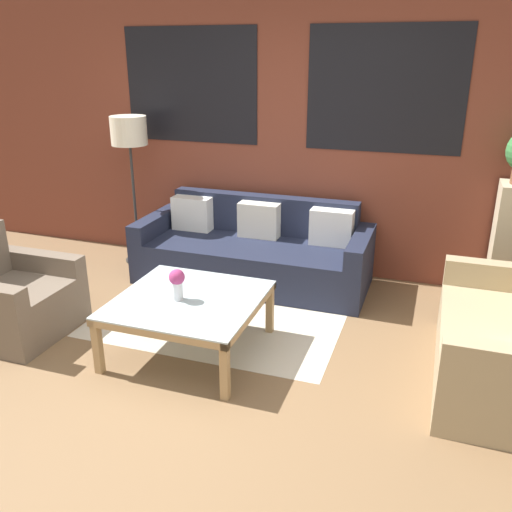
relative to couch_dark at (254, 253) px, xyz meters
name	(u,v)px	position (x,y,z in m)	size (l,w,h in m)	color
ground_plane	(176,391)	(0.13, -1.95, -0.28)	(16.00, 16.00, 0.00)	brown
wall_back_brick	(283,129)	(0.13, 0.49, 1.12)	(8.40, 0.09, 2.80)	brown
rug	(223,313)	(-0.01, -0.80, -0.28)	(2.05, 1.55, 0.00)	beige
couch_dark	(254,253)	(0.00, 0.00, 0.00)	(2.22, 0.88, 0.78)	#1E2338
settee_vintage	(511,344)	(2.20, -1.15, 0.03)	(0.80, 1.47, 0.92)	tan
armchair_corner	(11,299)	(-1.48, -1.62, -0.01)	(0.80, 0.82, 0.84)	#6B5B4C
coffee_table	(189,305)	(-0.01, -1.44, 0.10)	(1.03, 1.03, 0.44)	silver
floor_lamp	(129,138)	(-1.35, 0.09, 1.03)	(0.36, 0.36, 1.52)	#2D2D2D
flower_vase	(177,282)	(-0.07, -1.49, 0.29)	(0.12, 0.12, 0.23)	silver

